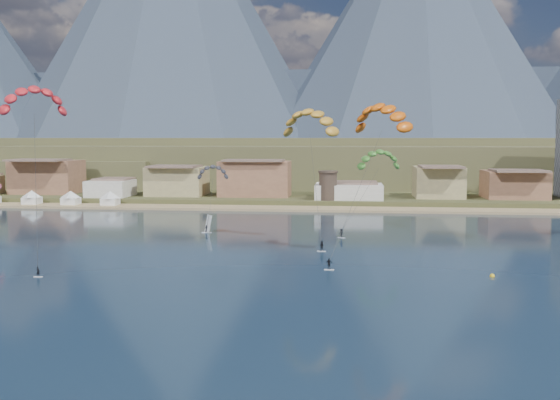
% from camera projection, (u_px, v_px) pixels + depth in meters
% --- Properties ---
extents(ground, '(2400.00, 2400.00, 0.00)m').
position_uv_depth(ground, '(250.00, 312.00, 74.10)').
color(ground, black).
rests_on(ground, ground).
extents(beach, '(2200.00, 12.00, 0.90)m').
position_uv_depth(beach, '(309.00, 209.00, 178.92)').
color(beach, tan).
rests_on(beach, ground).
extents(land, '(2200.00, 900.00, 4.00)m').
position_uv_depth(land, '(339.00, 158.00, 628.00)').
color(land, brown).
rests_on(land, ground).
extents(foothills, '(940.00, 210.00, 18.00)m').
position_uv_depth(foothills, '(374.00, 161.00, 300.69)').
color(foothills, brown).
rests_on(foothills, ground).
extents(mountain_ridge, '(2060.00, 480.00, 400.00)m').
position_uv_depth(mountain_ridge, '(333.00, 43.00, 875.66)').
color(mountain_ridge, '#2A3446').
rests_on(mountain_ridge, ground).
extents(town, '(400.00, 24.00, 12.00)m').
position_uv_depth(town, '(184.00, 177.00, 198.38)').
color(town, silver).
rests_on(town, ground).
extents(watchtower, '(5.82, 5.82, 8.60)m').
position_uv_depth(watchtower, '(328.00, 185.00, 185.68)').
color(watchtower, '#47382D').
rests_on(watchtower, ground).
extents(beach_tents, '(43.40, 6.40, 5.00)m').
position_uv_depth(beach_tents, '(50.00, 194.00, 186.95)').
color(beach_tents, white).
rests_on(beach_tents, ground).
extents(kitesurfer_red, '(11.06, 13.93, 29.41)m').
position_uv_depth(kitesurfer_red, '(33.00, 96.00, 99.28)').
color(kitesurfer_red, silver).
rests_on(kitesurfer_red, ground).
extents(kitesurfer_yellow, '(12.99, 15.94, 27.18)m').
position_uv_depth(kitesurfer_yellow, '(310.00, 119.00, 121.90)').
color(kitesurfer_yellow, silver).
rests_on(kitesurfer_yellow, ground).
extents(kitesurfer_orange, '(14.92, 17.99, 28.44)m').
position_uv_depth(kitesurfer_orange, '(382.00, 114.00, 106.45)').
color(kitesurfer_orange, silver).
rests_on(kitesurfer_orange, ground).
extents(kitesurfer_green, '(14.07, 17.87, 21.33)m').
position_uv_depth(kitesurfer_green, '(379.00, 157.00, 139.91)').
color(kitesurfer_green, silver).
rests_on(kitesurfer_green, ground).
extents(distant_kite_dark, '(7.91, 6.24, 15.72)m').
position_uv_depth(distant_kite_dark, '(213.00, 170.00, 145.95)').
color(distant_kite_dark, '#262626').
rests_on(distant_kite_dark, ground).
extents(windsurfer, '(2.14, 2.32, 3.80)m').
position_uv_depth(windsurfer, '(207.00, 227.00, 135.74)').
color(windsurfer, silver).
rests_on(windsurfer, ground).
extents(buoy, '(0.72, 0.72, 0.72)m').
position_uv_depth(buoy, '(492.00, 276.00, 92.76)').
color(buoy, yellow).
rests_on(buoy, ground).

